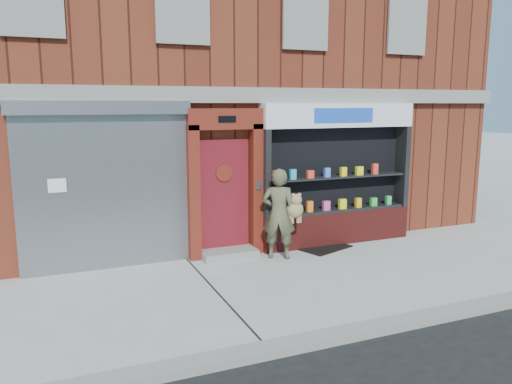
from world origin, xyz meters
TOP-DOWN VIEW (x-y plane):
  - ground at (0.00, 0.00)m, footprint 80.00×80.00m
  - curb at (0.00, -2.15)m, footprint 60.00×0.30m
  - building at (-0.00, 5.99)m, footprint 12.00×8.16m
  - shutter_bay at (-3.00, 1.93)m, footprint 3.10×0.30m
  - red_door_bay at (-0.75, 1.86)m, footprint 1.52×0.58m
  - pharmacy_bay at (1.75, 1.81)m, footprint 3.50×0.41m
  - woman at (0.17, 1.28)m, footprint 0.87×0.69m
  - doormat at (1.30, 1.55)m, footprint 1.24×1.05m

SIDE VIEW (x-z plane):
  - ground at x=0.00m, z-range 0.00..0.00m
  - doormat at x=1.30m, z-range 0.00..0.03m
  - curb at x=0.00m, z-range 0.00..0.12m
  - woman at x=0.17m, z-range 0.01..1.78m
  - pharmacy_bay at x=1.75m, z-range -0.13..2.87m
  - red_door_bay at x=-0.75m, z-range 0.01..2.91m
  - shutter_bay at x=-3.00m, z-range 0.20..3.24m
  - building at x=0.00m, z-range 0.00..8.00m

